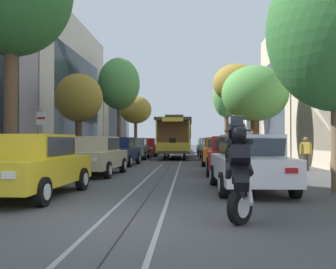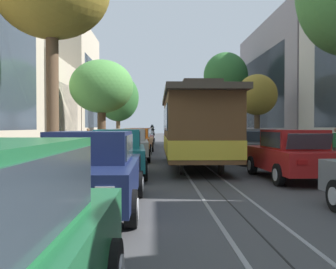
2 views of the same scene
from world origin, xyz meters
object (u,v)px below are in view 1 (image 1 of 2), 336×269
object	(u,v)px
parked_car_yellow_near_left	(32,165)
parked_car_grey_sixth_left	(151,146)
parked_car_navy_mid_left	(119,151)
street_tree_kerb_right_fourth	(227,98)
parked_car_orange_mid_right	(219,151)
pedestrian_on_right_pavement	(306,152)
motorcycle_with_rider	(238,165)
street_tree_kerb_left_mid	(119,84)
parked_car_teal_fifth_right	(210,147)
street_tree_kerb_left_second	(79,99)
parked_car_grey_fourth_left	(135,148)
parked_car_silver_fourth_right	(215,149)
cable_car_trolley	(176,137)
street_sign_post	(41,136)
parked_car_red_fifth_left	(147,147)
parked_car_white_near_right	(249,163)
street_tree_kerb_left_fourth	(136,110)
pedestrian_on_left_pavement	(104,146)
parked_car_beige_second_left	(95,155)
parked_car_green_far_right	(205,145)
street_tree_kerb_right_second	(255,94)
street_tree_kerb_right_mid	(236,84)
parked_car_red_second_right	(230,155)
parked_car_navy_sixth_right	(207,146)

from	to	relation	value
parked_car_yellow_near_left	parked_car_grey_sixth_left	world-z (taller)	same
parked_car_navy_mid_left	street_tree_kerb_right_fourth	bearing A→B (deg)	68.59
parked_car_orange_mid_right	pedestrian_on_right_pavement	xyz separation A→B (m)	(3.73, -3.62, 0.09)
motorcycle_with_rider	street_tree_kerb_left_mid	bearing A→B (deg)	104.96
parked_car_teal_fifth_right	street_tree_kerb_left_second	world-z (taller)	street_tree_kerb_left_second
parked_car_yellow_near_left	parked_car_grey_fourth_left	size ratio (longest dim) A/B	1.01
parked_car_grey_sixth_left	parked_car_silver_fourth_right	bearing A→B (deg)	-66.11
parked_car_yellow_near_left	cable_car_trolley	xyz separation A→B (m)	(2.95, 20.96, 0.86)
pedestrian_on_right_pavement	street_sign_post	bearing A→B (deg)	-157.13
parked_car_red_fifth_left	parked_car_white_near_right	world-z (taller)	same
parked_car_grey_fourth_left	parked_car_red_fifth_left	size ratio (longest dim) A/B	1.00
street_tree_kerb_left_mid	cable_car_trolley	bearing A→B (deg)	-26.60
parked_car_teal_fifth_right	motorcycle_with_rider	distance (m)	25.91
street_tree_kerb_right_fourth	parked_car_teal_fifth_right	bearing A→B (deg)	-104.16
parked_car_grey_fourth_left	street_tree_kerb_left_fourth	world-z (taller)	street_tree_kerb_left_fourth
parked_car_navy_mid_left	parked_car_teal_fifth_right	xyz separation A→B (m)	(5.81, 11.52, 0.00)
parked_car_navy_mid_left	parked_car_teal_fifth_right	bearing A→B (deg)	63.25
street_tree_kerb_right_fourth	pedestrian_on_right_pavement	size ratio (longest dim) A/B	5.41
street_tree_kerb_right_fourth	parked_car_white_near_right	bearing A→B (deg)	-94.59
parked_car_grey_sixth_left	pedestrian_on_left_pavement	bearing A→B (deg)	-107.63
parked_car_red_fifth_left	parked_car_orange_mid_right	xyz separation A→B (m)	(5.48, -12.18, 0.00)
parked_car_beige_second_left	street_tree_kerb_left_second	bearing A→B (deg)	112.56
parked_car_orange_mid_right	motorcycle_with_rider	bearing A→B (deg)	-93.32
parked_car_teal_fifth_right	parked_car_green_far_right	size ratio (longest dim) A/B	1.01
parked_car_orange_mid_right	street_tree_kerb_right_fourth	world-z (taller)	street_tree_kerb_right_fourth
parked_car_red_fifth_left	street_tree_kerb_right_second	size ratio (longest dim) A/B	0.76
parked_car_silver_fourth_right	pedestrian_on_left_pavement	distance (m)	9.45
parked_car_white_near_right	pedestrian_on_right_pavement	distance (m)	8.22
street_tree_kerb_left_mid	street_tree_kerb_right_mid	world-z (taller)	street_tree_kerb_left_mid
parked_car_yellow_near_left	parked_car_orange_mid_right	distance (m)	13.53
parked_car_orange_mid_right	cable_car_trolley	world-z (taller)	cable_car_trolley
parked_car_green_far_right	street_tree_kerb_left_second	distance (m)	24.14
street_tree_kerb_left_fourth	street_tree_kerb_left_second	bearing A→B (deg)	-90.27
parked_car_grey_fourth_left	cable_car_trolley	world-z (taller)	cable_car_trolley
parked_car_red_second_right	street_tree_kerb_left_fourth	bearing A→B (deg)	105.95
parked_car_grey_sixth_left	parked_car_beige_second_left	bearing A→B (deg)	-89.82
parked_car_yellow_near_left	parked_car_green_far_right	size ratio (longest dim) A/B	1.01
parked_car_navy_mid_left	street_tree_kerb_right_fourth	xyz separation A→B (m)	(8.14, 20.75, 5.30)
parked_car_teal_fifth_right	street_tree_kerb_right_fourth	xyz separation A→B (m)	(2.33, 9.23, 5.30)
parked_car_yellow_near_left	parked_car_grey_fourth_left	xyz separation A→B (m)	(-0.00, 18.62, 0.00)
parked_car_grey_sixth_left	parked_car_orange_mid_right	bearing A→B (deg)	-72.71
parked_car_silver_fourth_right	pedestrian_on_left_pavement	size ratio (longest dim) A/B	2.67
street_tree_kerb_left_mid	parked_car_grey_sixth_left	bearing A→B (deg)	72.36
street_tree_kerb_left_fourth	street_sign_post	size ratio (longest dim) A/B	2.56
street_sign_post	parked_car_orange_mid_right	bearing A→B (deg)	49.10
parked_car_grey_fourth_left	parked_car_silver_fourth_right	distance (m)	5.97
parked_car_silver_fourth_right	street_tree_kerb_right_mid	world-z (taller)	street_tree_kerb_right_mid
parked_car_silver_fourth_right	parked_car_green_far_right	bearing A→B (deg)	89.78
street_sign_post	street_tree_kerb_left_mid	bearing A→B (deg)	92.16
parked_car_white_near_right	parked_car_navy_sixth_right	xyz separation A→B (m)	(0.18, 27.31, 0.00)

